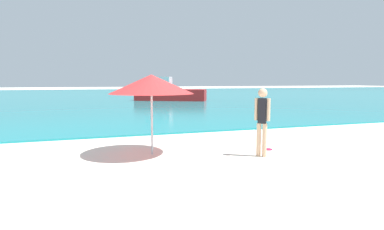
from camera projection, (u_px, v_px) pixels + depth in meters
name	position (u px, v px, depth m)	size (l,w,h in m)	color
water	(110.00, 96.00, 39.12)	(160.00, 60.00, 0.06)	teal
person_standing	(262.00, 118.00, 7.59)	(0.29, 0.30, 1.66)	#DDAD84
frisbee	(268.00, 149.00, 8.43)	(0.23, 0.23, 0.03)	#E51E4C
boat_near	(168.00, 92.00, 28.68)	(6.57, 4.69, 2.16)	red
beach_umbrella	(151.00, 84.00, 7.71)	(2.09, 2.09, 1.99)	#B7B7BC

